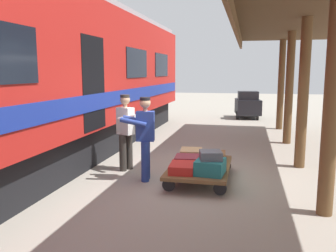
{
  "coord_description": "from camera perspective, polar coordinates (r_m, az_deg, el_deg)",
  "views": [
    {
      "loc": [
        -0.99,
        7.09,
        2.2
      ],
      "look_at": [
        0.52,
        0.4,
        1.15
      ],
      "focal_mm": 37.9,
      "sensor_mm": 36.0,
      "label": 1
    }
  ],
  "objects": [
    {
      "name": "suitcase_tan_vintage",
      "position": [
        7.84,
        3.75,
        -4.48
      ],
      "size": [
        0.51,
        0.59,
        0.21
      ],
      "primitive_type": "cube",
      "rotation": [
        0.0,
        0.0,
        0.1
      ],
      "color": "tan",
      "rests_on": "luggage_cart"
    },
    {
      "name": "suitcase_brown_leather",
      "position": [
        7.78,
        7.65,
        -4.81
      ],
      "size": [
        0.4,
        0.61,
        0.16
      ],
      "primitive_type": "cube",
      "rotation": [
        0.0,
        0.0,
        0.01
      ],
      "color": "brown",
      "rests_on": "luggage_cart"
    },
    {
      "name": "suitcase_teal_softside",
      "position": [
        6.71,
        6.82,
        -6.52
      ],
      "size": [
        0.57,
        0.63,
        0.27
      ],
      "primitive_type": "cube",
      "rotation": [
        0.0,
        0.0,
        -0.1
      ],
      "color": "#1E666B",
      "rests_on": "luggage_cart"
    },
    {
      "name": "suitcase_yellow_case",
      "position": [
        7.24,
        7.27,
        -5.6
      ],
      "size": [
        0.39,
        0.51,
        0.21
      ],
      "primitive_type": "cube",
      "rotation": [
        0.0,
        0.0,
        0.04
      ],
      "color": "gold",
      "rests_on": "luggage_cart"
    },
    {
      "name": "suitcase_red_plastic",
      "position": [
        6.79,
        2.29,
        -6.72
      ],
      "size": [
        0.49,
        0.65,
        0.16
      ],
      "primitive_type": "cube",
      "rotation": [
        0.0,
        0.0,
        0.06
      ],
      "color": "#AD231E",
      "rests_on": "luggage_cart"
    },
    {
      "name": "porter_in_overalls",
      "position": [
        7.17,
        -3.81,
        -1.56
      ],
      "size": [
        0.71,
        0.5,
        1.7
      ],
      "color": "navy",
      "rests_on": "ground_plane"
    },
    {
      "name": "porter_by_door",
      "position": [
        7.95,
        -6.73,
        -0.59
      ],
      "size": [
        0.74,
        0.6,
        1.7
      ],
      "color": "#332D28",
      "rests_on": "ground_plane"
    },
    {
      "name": "suitcase_burgundy_valise",
      "position": [
        7.31,
        3.08,
        -5.53
      ],
      "size": [
        0.52,
        0.55,
        0.18
      ],
      "primitive_type": "cube",
      "rotation": [
        0.0,
        0.0,
        0.08
      ],
      "color": "maroon",
      "rests_on": "luggage_cart"
    },
    {
      "name": "platform_canopy",
      "position": [
        7.26,
        22.73,
        16.32
      ],
      "size": [
        3.2,
        15.03,
        3.56
      ],
      "color": "brown",
      "rests_on": "ground_plane"
    },
    {
      "name": "train_car",
      "position": [
        8.52,
        -21.12,
        7.19
      ],
      "size": [
        3.02,
        17.45,
        4.0
      ],
      "color": "#B21E19",
      "rests_on": "ground_plane"
    },
    {
      "name": "luggage_cart",
      "position": [
        7.31,
        5.15,
        -6.67
      ],
      "size": [
        1.19,
        2.0,
        0.31
      ],
      "color": "brown",
      "rests_on": "ground_plane"
    },
    {
      "name": "baggage_tug",
      "position": [
        17.29,
        12.7,
        3.29
      ],
      "size": [
        1.29,
        1.82,
        1.3
      ],
      "color": "black",
      "rests_on": "ground_plane"
    },
    {
      "name": "suitcase_slate_roller",
      "position": [
        6.67,
        6.88,
        -4.7
      ],
      "size": [
        0.48,
        0.47,
        0.16
      ],
      "primitive_type": "cube",
      "rotation": [
        0.0,
        0.0,
        0.23
      ],
      "color": "#4C515B",
      "rests_on": "suitcase_teal_softside"
    },
    {
      "name": "ground_plane",
      "position": [
        7.49,
        4.59,
        -8.4
      ],
      "size": [
        60.0,
        60.0,
        0.0
      ],
      "primitive_type": "plane",
      "color": "gray"
    }
  ]
}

